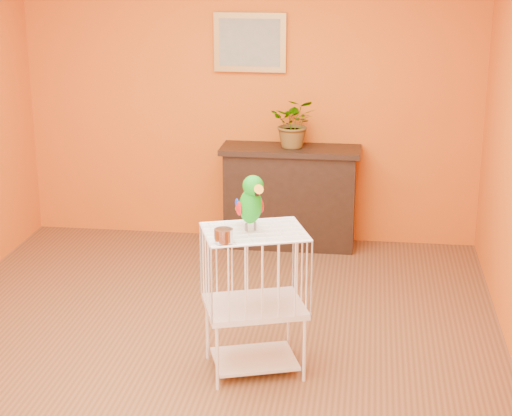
# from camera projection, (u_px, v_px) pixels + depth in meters

# --- Properties ---
(ground) EXTENTS (4.50, 4.50, 0.00)m
(ground) POSITION_uv_depth(u_px,v_px,m) (203.00, 344.00, 5.68)
(ground) COLOR brown
(ground) RESTS_ON ground
(room_shell) EXTENTS (4.50, 4.50, 4.50)m
(room_shell) POSITION_uv_depth(u_px,v_px,m) (199.00, 109.00, 5.22)
(room_shell) COLOR #D45D13
(room_shell) RESTS_ON ground
(console_cabinet) EXTENTS (1.20, 0.43, 0.89)m
(console_cabinet) POSITION_uv_depth(u_px,v_px,m) (290.00, 197.00, 7.44)
(console_cabinet) COLOR black
(console_cabinet) RESTS_ON ground
(potted_plant) EXTENTS (0.39, 0.43, 0.33)m
(potted_plant) POSITION_uv_depth(u_px,v_px,m) (295.00, 128.00, 7.28)
(potted_plant) COLOR #26722D
(potted_plant) RESTS_ON console_cabinet
(framed_picture) EXTENTS (0.62, 0.04, 0.50)m
(framed_picture) POSITION_uv_depth(u_px,v_px,m) (250.00, 42.00, 7.27)
(framed_picture) COLOR #A37A3A
(framed_picture) RESTS_ON room_shell
(birdcage) EXTENTS (0.71, 0.62, 0.91)m
(birdcage) POSITION_uv_depth(u_px,v_px,m) (254.00, 299.00, 5.21)
(birdcage) COLOR white
(birdcage) RESTS_ON ground
(feed_cup) EXTENTS (0.11, 0.11, 0.08)m
(feed_cup) POSITION_uv_depth(u_px,v_px,m) (224.00, 235.00, 4.87)
(feed_cup) COLOR silver
(feed_cup) RESTS_ON birdcage
(parrot) EXTENTS (0.23, 0.30, 0.35)m
(parrot) POSITION_uv_depth(u_px,v_px,m) (251.00, 202.00, 5.04)
(parrot) COLOR #59544C
(parrot) RESTS_ON birdcage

